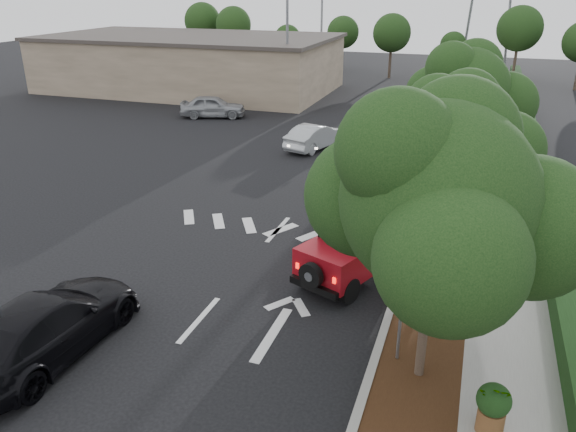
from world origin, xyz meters
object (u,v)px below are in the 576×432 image
at_px(red_jeep, 356,246).
at_px(silver_suv_ahead, 367,190).
at_px(speed_hump_sign, 402,302).
at_px(black_suv_oncoming, 46,325).

distance_m(red_jeep, silver_suv_ahead, 5.49).
relative_size(silver_suv_ahead, speed_hump_sign, 2.27).
height_order(red_jeep, black_suv_oncoming, red_jeep).
bearing_deg(red_jeep, speed_hump_sign, -41.84).
bearing_deg(silver_suv_ahead, black_suv_oncoming, -115.67).
bearing_deg(silver_suv_ahead, speed_hump_sign, -75.53).
bearing_deg(red_jeep, silver_suv_ahead, 120.08).
xyz_separation_m(silver_suv_ahead, black_suv_oncoming, (-5.17, -11.34, 0.01)).
relative_size(silver_suv_ahead, black_suv_oncoming, 1.03).
height_order(black_suv_oncoming, speed_hump_sign, speed_hump_sign).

